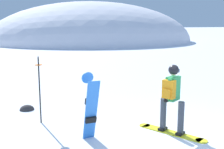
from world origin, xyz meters
TOP-DOWN VIEW (x-y plane):
  - ground_plane at (0.00, 0.00)m, footprint 300.00×300.00m
  - ridge_peak_main at (10.90, 35.76)m, footprint 29.90×26.91m
  - snowboarder_main at (0.46, 0.67)m, footprint 0.98×1.67m
  - spare_snowboard at (-1.49, 1.05)m, footprint 0.28×0.51m
  - piste_marker_near at (-2.34, 2.74)m, footprint 0.20×0.20m
  - rock_dark at (-2.55, 4.09)m, footprint 0.45×0.38m

SIDE VIEW (x-z plane):
  - ground_plane at x=0.00m, z-range 0.00..0.00m
  - ridge_peak_main at x=10.90m, z-range -5.82..5.82m
  - rock_dark at x=-2.55m, z-range -0.16..0.16m
  - spare_snowboard at x=-1.49m, z-range 0.01..1.60m
  - snowboarder_main at x=0.46m, z-range 0.06..1.78m
  - piste_marker_near at x=-2.34m, z-range 0.13..1.99m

